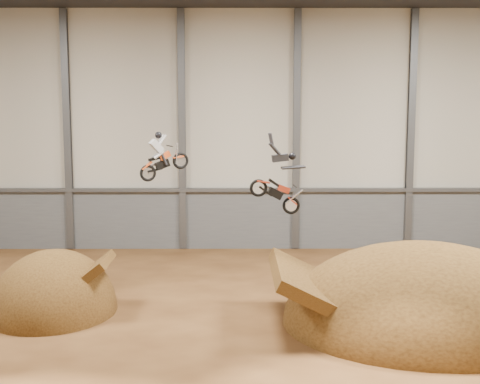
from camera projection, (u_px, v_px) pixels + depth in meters
name	position (u px, v px, depth m)	size (l,w,h in m)	color
floor	(241.00, 336.00, 25.12)	(40.00, 40.00, 0.00)	#462812
back_wall	(239.00, 131.00, 39.02)	(40.00, 0.10, 14.00)	beige
lower_band_back	(239.00, 220.00, 39.64)	(39.80, 0.18, 3.50)	#575A5F
steel_rail	(239.00, 190.00, 39.24)	(39.80, 0.35, 0.20)	#47494F
steel_column_1	(67.00, 131.00, 38.78)	(0.40, 0.36, 13.90)	#47494F
steel_column_2	(182.00, 131.00, 38.81)	(0.40, 0.36, 13.90)	#47494F
steel_column_3	(297.00, 131.00, 38.84)	(0.40, 0.36, 13.90)	#47494F
steel_column_4	(411.00, 131.00, 38.87)	(0.40, 0.36, 13.90)	#47494F
takeoff_ramp	(54.00, 312.00, 27.93)	(5.23, 6.03, 5.23)	#3B250E
landing_ramp	(423.00, 324.00, 26.44)	(11.14, 9.85, 6.43)	#3B250E
fmx_rider_a	(167.00, 151.00, 28.99)	(2.28, 0.87, 2.06)	#D34E1D
fmx_rider_b	(271.00, 173.00, 27.22)	(3.00, 0.86, 2.57)	red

